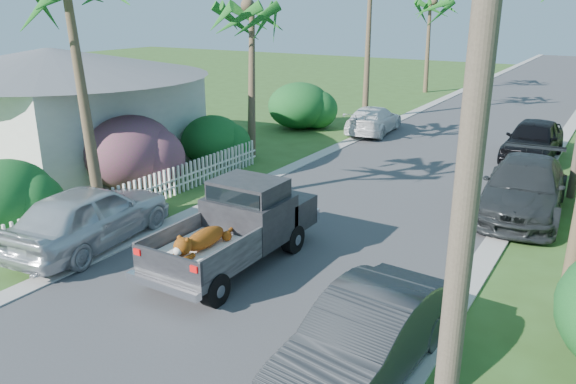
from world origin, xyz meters
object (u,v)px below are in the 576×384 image
Objects in this scene: parked_car_ln at (90,216)px; pickup_truck at (243,223)px; parked_car_rn at (365,338)px; house_left at (56,111)px; palm_l_d at (431,2)px; parked_car_rf at (533,140)px; parked_car_lf at (374,120)px; palm_l_b at (250,6)px; parked_car_rm at (524,188)px; utility_pole_a at (469,176)px.

pickup_truck is at bearing -168.11° from parked_car_ln.
parked_car_ln is (-4.02, -1.39, -0.16)m from pickup_truck.
parked_car_rn is 17.89m from house_left.
parked_car_rf is at bearing -58.43° from palm_l_d.
parked_car_ln is at bearing 81.66° from parked_car_lf.
palm_l_b reaches higher than parked_car_rf.
parked_car_rf is at bearing 93.02° from parked_car_rm.
utility_pole_a reaches higher than palm_l_b.
palm_l_b is 8.92m from house_left.
parked_car_rn is 0.92× the size of parked_car_ln.
house_left is at bearing 161.99° from parked_car_rn.
parked_car_lf is at bearing -81.14° from palm_l_d.
utility_pole_a reaches higher than parked_car_ln.
parked_car_lf is (-7.74, 1.28, -0.15)m from parked_car_rf.
pickup_truck is at bearing -56.49° from palm_l_b.
parked_car_rf is 1.05× the size of parked_car_lf.
parked_car_rf is 0.66× the size of palm_l_b.
parked_car_rf is at bearing 93.49° from parked_car_rn.
house_left is at bearing 162.49° from pickup_truck.
parked_car_rf is 20.03m from utility_pole_a.
palm_l_d reaches higher than parked_car_rf.
pickup_truck is at bearing 95.97° from parked_car_lf.
palm_l_d is (-10.10, 33.54, 5.69)m from parked_car_rn.
palm_l_b reaches higher than parked_car_rm.
parked_car_rf is at bearing 165.18° from parked_car_lf.
pickup_truck reaches higher than parked_car_rf.
parked_car_rm is 1.17× the size of parked_car_rf.
pickup_truck is 0.57× the size of house_left.
parked_car_rn is at bearing 107.38° from parked_car_lf.
utility_pole_a is at bearing -25.82° from house_left.
palm_l_d is 38.02m from utility_pole_a.
pickup_truck is 9.08m from parked_car_rm.
pickup_truck is 5.35m from parked_car_rn.
parked_car_rn is 0.51× the size of house_left.
pickup_truck is 15.95m from parked_car_lf.
palm_l_d reaches higher than parked_car_lf.
utility_pole_a reaches higher than house_left.
parked_car_lf is 14.86m from house_left.
parked_car_lf is 0.52× the size of house_left.
parked_car_rf is 0.54× the size of house_left.
pickup_truck is 0.57× the size of utility_pole_a.
house_left is at bearing -141.12° from palm_l_b.
utility_pole_a reaches higher than parked_car_rm.
house_left reaches higher than parked_car_lf.
pickup_truck is 12.65m from house_left.
parked_car_rm is at bearing -144.65° from parked_car_ln.
utility_pole_a is at bearing -82.75° from parked_car_rf.
parked_car_rm is at bearing -7.68° from palm_l_b.
parked_car_rn is at bearing -21.50° from house_left.
palm_l_d is at bearing 110.25° from parked_car_rn.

